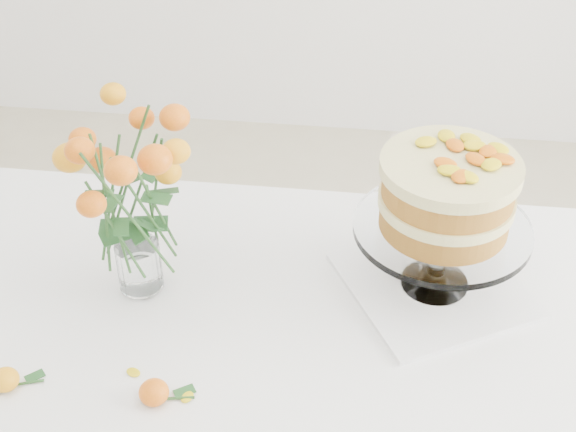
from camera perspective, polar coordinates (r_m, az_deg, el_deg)
name	(u,v)px	position (r m, az deg, el deg)	size (l,w,h in m)	color
table	(219,368)	(1.47, -4.93, -10.75)	(1.43, 0.93, 0.76)	tan
napkin	(434,285)	(1.52, 10.32, -4.87)	(0.30, 0.30, 0.01)	silver
cake_stand	(446,201)	(1.40, 11.18, 1.04)	(0.31, 0.31, 0.28)	white
rose_vase	(127,183)	(1.38, -11.37, 2.32)	(0.32, 0.32, 0.40)	white
loose_rose_near	(6,380)	(1.39, -19.44, -10.92)	(0.08, 0.04, 0.04)	orange
loose_rose_far	(154,392)	(1.31, -9.49, -12.27)	(0.09, 0.05, 0.04)	#C95C09
stray_petal_a	(133,373)	(1.37, -10.94, -10.87)	(0.03, 0.02, 0.00)	yellow
stray_petal_b	(187,397)	(1.32, -7.17, -12.66)	(0.03, 0.02, 0.00)	yellow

